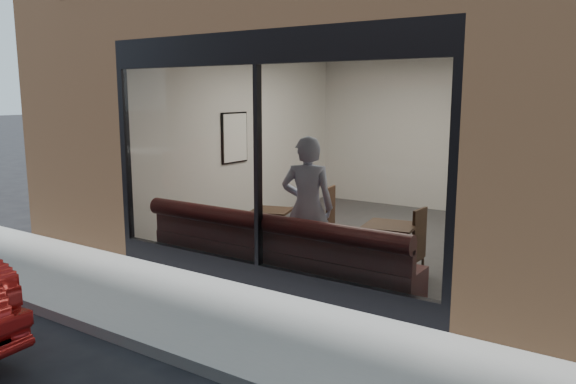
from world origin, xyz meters
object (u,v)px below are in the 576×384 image
Objects in this scene: banquette at (277,262)px; cafe_table_right at (390,226)px; cafe_chair_left at (320,228)px; person at (307,207)px; cafe_chair_right at (405,258)px; cafe_table_left at (272,211)px.

banquette is 1.58m from cafe_table_right.
cafe_chair_left is (-0.50, 1.95, 0.01)m from banquette.
person reaches higher than banquette.
person is 5.02× the size of cafe_chair_right.
cafe_table_right is at bearing 76.76° from cafe_chair_right.
cafe_table_left is (-0.59, 0.70, 0.52)m from banquette.
cafe_table_left reaches higher than cafe_chair_right.
cafe_chair_left is at bearing -21.40° from cafe_chair_right.
cafe_table_left is 1.44× the size of cafe_chair_right.
cafe_table_left reaches higher than cafe_chair_left.
person is 2.97× the size of cafe_table_right.
cafe_table_right is 1.75× the size of cafe_chair_left.
cafe_table_left is 1.35m from cafe_chair_left.
person is 5.21× the size of cafe_chair_left.
cafe_table_right is (1.86, 0.07, 0.00)m from cafe_table_left.
banquette is 10.50× the size of cafe_chair_right.
cafe_chair_left is at bearing 85.94° from cafe_table_left.
person is at bearing 104.33° from cafe_chair_left.
person reaches higher than cafe_table_right.
cafe_chair_left is at bearing -88.14° from person.
person reaches higher than cafe_chair_right.
banquette is at bearing -50.08° from cafe_table_left.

